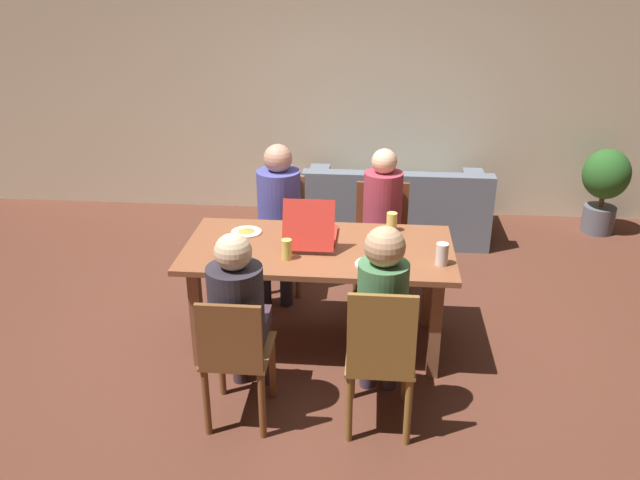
% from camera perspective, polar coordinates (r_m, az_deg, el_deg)
% --- Properties ---
extents(ground_plane, '(20.00, 20.00, 0.00)m').
position_cam_1_polar(ground_plane, '(4.79, -0.11, -8.95)').
color(ground_plane, brown).
extents(back_wall, '(7.94, 0.12, 2.91)m').
position_cam_1_polar(back_wall, '(6.87, 2.03, 14.26)').
color(back_wall, beige).
rests_on(back_wall, ground).
extents(dining_table, '(1.82, 0.90, 0.76)m').
position_cam_1_polar(dining_table, '(4.46, -0.11, -1.75)').
color(dining_table, brown).
rests_on(dining_table, ground).
extents(chair_0, '(0.45, 0.43, 0.90)m').
position_cam_1_polar(chair_0, '(5.33, 5.37, 0.48)').
color(chair_0, brown).
rests_on(chair_0, ground).
extents(person_0, '(0.30, 0.53, 1.23)m').
position_cam_1_polar(person_0, '(5.11, 5.46, 2.14)').
color(person_0, '#433F48').
rests_on(person_0, ground).
extents(chair_1, '(0.39, 0.39, 0.93)m').
position_cam_1_polar(chair_1, '(5.40, -3.40, 0.84)').
color(chair_1, olive).
rests_on(chair_1, ground).
extents(person_1, '(0.35, 0.52, 1.24)m').
position_cam_1_polar(person_1, '(5.20, -3.66, 2.80)').
color(person_1, '#2D2C3D').
rests_on(person_1, ground).
extents(chair_2, '(0.38, 0.44, 0.88)m').
position_cam_1_polar(chair_2, '(3.82, -7.37, -9.99)').
color(chair_2, brown).
rests_on(chair_2, ground).
extents(person_2, '(0.32, 0.55, 1.20)m').
position_cam_1_polar(person_2, '(3.83, -7.09, -5.97)').
color(person_2, '#402D36').
rests_on(person_2, ground).
extents(chair_3, '(0.39, 0.46, 0.97)m').
position_cam_1_polar(chair_3, '(3.73, 5.29, -10.08)').
color(chair_3, olive).
rests_on(chair_3, ground).
extents(person_3, '(0.28, 0.52, 1.26)m').
position_cam_1_polar(person_3, '(3.76, 5.43, -5.92)').
color(person_3, '#413445').
rests_on(person_3, ground).
extents(pizza_box_0, '(0.34, 0.48, 0.35)m').
position_cam_1_polar(pizza_box_0, '(4.51, -0.75, 0.60)').
color(pizza_box_0, red).
rests_on(pizza_box_0, dining_table).
extents(plate_0, '(0.22, 0.22, 0.03)m').
position_cam_1_polar(plate_0, '(4.67, -6.45, 0.74)').
color(plate_0, white).
rests_on(plate_0, dining_table).
extents(plate_1, '(0.23, 0.23, 0.01)m').
position_cam_1_polar(plate_1, '(4.18, 4.65, -2.12)').
color(plate_1, white).
rests_on(plate_1, dining_table).
extents(drinking_glass_0, '(0.07, 0.07, 0.14)m').
position_cam_1_polar(drinking_glass_0, '(4.23, -2.92, -0.82)').
color(drinking_glass_0, '#DBC659').
rests_on(drinking_glass_0, dining_table).
extents(drinking_glass_1, '(0.08, 0.08, 0.14)m').
position_cam_1_polar(drinking_glass_1, '(4.68, 6.28, 1.57)').
color(drinking_glass_1, '#DBC960').
rests_on(drinking_glass_1, dining_table).
extents(drinking_glass_2, '(0.08, 0.08, 0.15)m').
position_cam_1_polar(drinking_glass_2, '(4.21, 10.60, -1.23)').
color(drinking_glass_2, silver).
rests_on(drinking_glass_2, dining_table).
extents(drinking_glass_3, '(0.07, 0.07, 0.12)m').
position_cam_1_polar(drinking_glass_3, '(4.27, -8.74, -0.92)').
color(drinking_glass_3, '#BC4830').
rests_on(drinking_glass_3, dining_table).
extents(couch, '(1.76, 0.89, 0.74)m').
position_cam_1_polar(couch, '(6.50, 6.59, 2.68)').
color(couch, slate).
rests_on(couch, ground).
extents(potted_plant, '(0.45, 0.45, 0.86)m').
position_cam_1_polar(potted_plant, '(7.02, 23.61, 4.55)').
color(potted_plant, '#595A64').
rests_on(potted_plant, ground).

